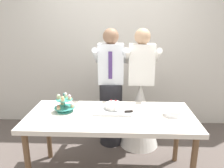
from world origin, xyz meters
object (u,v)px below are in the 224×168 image
Objects in this scene: plate_stack at (173,112)px; person_bride at (140,107)px; dessert_table at (111,121)px; cupcake_stand at (64,104)px; main_cake_tray at (113,107)px; person_groom at (111,95)px.

person_bride reaches higher than plate_stack.
dessert_table is at bearing -179.17° from plate_stack.
cupcake_stand is at bearing 177.06° from plate_stack.
main_cake_tray is (0.02, 0.11, 0.11)m from dessert_table.
cupcake_stand reaches higher than dessert_table.
dessert_table is at bearing -118.11° from person_bride.
person_bride is (-0.29, 0.70, -0.23)m from plate_stack.
dessert_table is 0.68m from plate_stack.
person_groom is at bearing 134.22° from plate_stack.
main_cake_tray is (0.54, 0.04, -0.04)m from cupcake_stand.
person_bride is at bearing 112.31° from plate_stack.
dessert_table is at bearing -87.59° from person_groom.
cupcake_stand is at bearing -144.44° from person_bride.
main_cake_tray is 0.74m from person_bride.
plate_stack reaches higher than dessert_table.
dessert_table is at bearing -7.77° from cupcake_stand.
person_groom is at bearing 177.74° from person_bride.
person_groom is 0.44m from person_bride.
plate_stack is at bearing -45.78° from person_groom.
plate_stack is 0.12× the size of person_groom.
dessert_table is 7.83× the size of cupcake_stand.
dessert_table is 0.16m from main_cake_tray.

